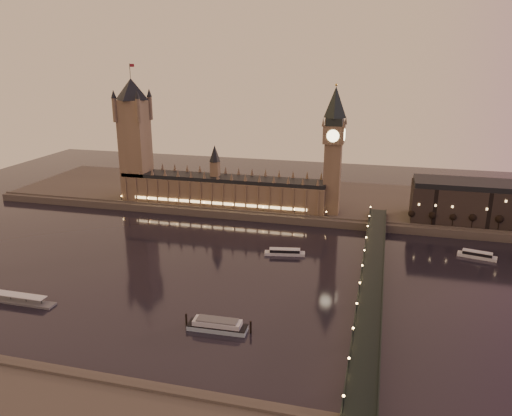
{
  "coord_description": "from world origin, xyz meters",
  "views": [
    {
      "loc": [
        93.79,
        -274.49,
        131.36
      ],
      "look_at": [
        12.77,
        35.0,
        32.59
      ],
      "focal_mm": 35.0,
      "sensor_mm": 36.0,
      "label": 1
    }
  ],
  "objects": [
    {
      "name": "victoria_tower",
      "position": [
        -120.0,
        121.0,
        65.79
      ],
      "size": [
        31.68,
        31.68,
        118.0
      ],
      "color": "brown",
      "rests_on": "ground"
    },
    {
      "name": "palace_of_westminster",
      "position": [
        -40.12,
        120.99,
        21.71
      ],
      "size": [
        180.0,
        26.62,
        52.0
      ],
      "color": "brown",
      "rests_on": "ground"
    },
    {
      "name": "bare_tree_3",
      "position": [
        162.76,
        109.0,
        14.13
      ],
      "size": [
        5.37,
        5.37,
        10.92
      ],
      "color": "black",
      "rests_on": "ground"
    },
    {
      "name": "westminster_bridge",
      "position": [
        91.61,
        0.0,
        5.52
      ],
      "size": [
        13.2,
        260.0,
        15.3
      ],
      "color": "black",
      "rests_on": "ground"
    },
    {
      "name": "cruise_boat_b",
      "position": [
        159.22,
        64.63,
        2.02
      ],
      "size": [
        25.61,
        11.71,
        4.59
      ],
      "rotation": [
        0.0,
        0.0,
        -0.23
      ],
      "color": "silver",
      "rests_on": "ground"
    },
    {
      "name": "cruise_boat_a",
      "position": [
        32.62,
        36.95,
        1.94
      ],
      "size": [
        28.2,
        10.68,
        4.41
      ],
      "rotation": [
        0.0,
        0.0,
        0.17
      ],
      "color": "silver",
      "rests_on": "ground"
    },
    {
      "name": "bare_tree_1",
      "position": [
        132.86,
        109.0,
        14.13
      ],
      "size": [
        5.37,
        5.37,
        10.92
      ],
      "color": "black",
      "rests_on": "ground"
    },
    {
      "name": "pontoon_pier",
      "position": [
        -95.51,
        -67.61,
        1.2
      ],
      "size": [
        41.74,
        6.96,
        11.13
      ],
      "color": "#595B5E",
      "rests_on": "ground"
    },
    {
      "name": "far_embankment",
      "position": [
        30.0,
        165.0,
        3.0
      ],
      "size": [
        560.0,
        130.0,
        6.0
      ],
      "primitive_type": "cube",
      "color": "#423D35",
      "rests_on": "ground"
    },
    {
      "name": "bare_tree_2",
      "position": [
        147.81,
        109.0,
        14.13
      ],
      "size": [
        5.37,
        5.37,
        10.92
      ],
      "color": "black",
      "rests_on": "ground"
    },
    {
      "name": "big_ben",
      "position": [
        53.99,
        120.99,
        63.95
      ],
      "size": [
        17.68,
        17.68,
        104.0
      ],
      "color": "brown",
      "rests_on": "ground"
    },
    {
      "name": "ground",
      "position": [
        0.0,
        0.0,
        0.0
      ],
      "size": [
        700.0,
        700.0,
        0.0
      ],
      "primitive_type": "plane",
      "color": "black",
      "rests_on": "ground"
    },
    {
      "name": "bare_tree_0",
      "position": [
        117.91,
        109.0,
        14.13
      ],
      "size": [
        5.37,
        5.37,
        10.92
      ],
      "color": "black",
      "rests_on": "ground"
    },
    {
      "name": "moored_barge",
      "position": [
        19.68,
        -67.17,
        2.67
      ],
      "size": [
        34.46,
        9.37,
        6.32
      ],
      "rotation": [
        0.0,
        0.0,
        0.03
      ],
      "color": "#9AB6C4",
      "rests_on": "ground"
    },
    {
      "name": "bare_tree_4",
      "position": [
        177.71,
        109.0,
        14.13
      ],
      "size": [
        5.37,
        5.37,
        10.92
      ],
      "color": "black",
      "rests_on": "ground"
    }
  ]
}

